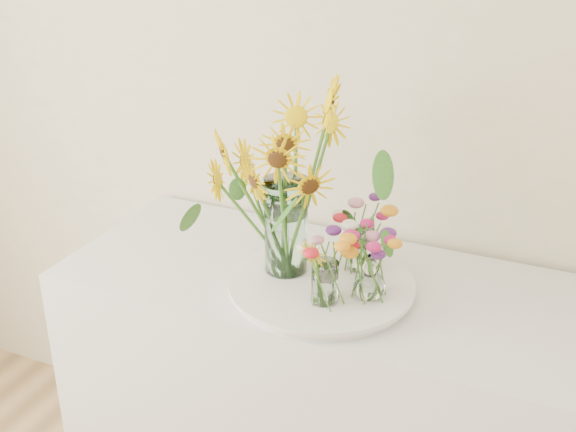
# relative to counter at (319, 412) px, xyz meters

# --- Properties ---
(counter) EXTENTS (1.40, 0.60, 0.90)m
(counter) POSITION_rel_counter_xyz_m (0.00, 0.00, 0.00)
(counter) COLOR white
(counter) RESTS_ON ground_plane
(tray) EXTENTS (0.45, 0.45, 0.02)m
(tray) POSITION_rel_counter_xyz_m (0.03, -0.07, 0.46)
(tray) COLOR white
(tray) RESTS_ON counter
(mason_jar) EXTENTS (0.12, 0.12, 0.26)m
(mason_jar) POSITION_rel_counter_xyz_m (-0.08, -0.05, 0.61)
(mason_jar) COLOR silver
(mason_jar) RESTS_ON tray
(sunflower_bouquet) EXTENTS (0.79, 0.79, 0.51)m
(sunflower_bouquet) POSITION_rel_counter_xyz_m (-0.08, -0.05, 0.73)
(sunflower_bouquet) COLOR #E8C004
(sunflower_bouquet) RESTS_ON tray
(small_vase_a) EXTENTS (0.07, 0.07, 0.11)m
(small_vase_a) POSITION_rel_counter_xyz_m (0.07, -0.16, 0.53)
(small_vase_a) COLOR white
(small_vase_a) RESTS_ON tray
(wildflower_posy_a) EXTENTS (0.21, 0.21, 0.20)m
(wildflower_posy_a) POSITION_rel_counter_xyz_m (0.07, -0.16, 0.58)
(wildflower_posy_a) COLOR orange
(wildflower_posy_a) RESTS_ON tray
(small_vase_b) EXTENTS (0.10, 0.10, 0.12)m
(small_vase_b) POSITION_rel_counter_xyz_m (0.16, -0.09, 0.53)
(small_vase_b) COLOR white
(small_vase_b) RESTS_ON tray
(wildflower_posy_b) EXTENTS (0.19, 0.19, 0.21)m
(wildflower_posy_b) POSITION_rel_counter_xyz_m (0.16, -0.09, 0.58)
(wildflower_posy_b) COLOR orange
(wildflower_posy_b) RESTS_ON tray
(small_vase_c) EXTENTS (0.07, 0.07, 0.12)m
(small_vase_c) POSITION_rel_counter_xyz_m (0.09, 0.04, 0.53)
(small_vase_c) COLOR white
(small_vase_c) RESTS_ON tray
(wildflower_posy_c) EXTENTS (0.19, 0.19, 0.21)m
(wildflower_posy_c) POSITION_rel_counter_xyz_m (0.09, 0.04, 0.58)
(wildflower_posy_c) COLOR orange
(wildflower_posy_c) RESTS_ON tray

